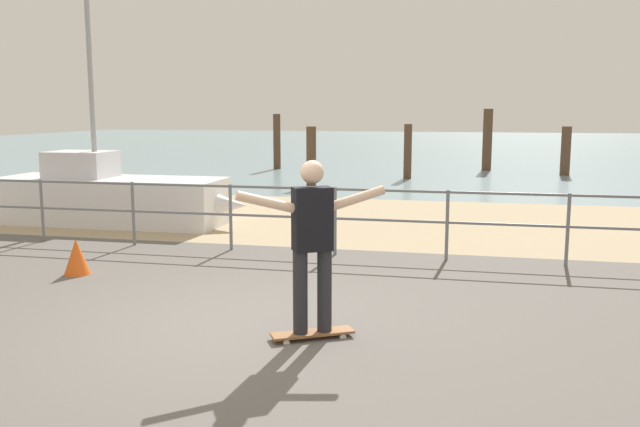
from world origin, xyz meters
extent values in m
cube|color=#605B56|center=(0.00, -1.00, 0.00)|extent=(24.00, 10.00, 0.04)
cube|color=tan|center=(0.00, 7.00, 0.00)|extent=(24.00, 6.00, 0.04)
cube|color=#75939E|center=(0.00, 35.00, 0.00)|extent=(72.00, 50.00, 0.04)
cylinder|color=slate|center=(-4.70, 3.60, 0.53)|extent=(0.05, 0.05, 1.05)
cylinder|color=slate|center=(-3.04, 3.60, 0.53)|extent=(0.05, 0.05, 1.05)
cylinder|color=slate|center=(-1.38, 3.60, 0.53)|extent=(0.05, 0.05, 1.05)
cylinder|color=slate|center=(0.27, 3.60, 0.53)|extent=(0.05, 0.05, 1.05)
cylinder|color=slate|center=(1.93, 3.60, 0.53)|extent=(0.05, 0.05, 1.05)
cylinder|color=slate|center=(3.59, 3.60, 0.53)|extent=(0.05, 0.05, 1.05)
cylinder|color=slate|center=(-0.56, 3.60, 1.02)|extent=(11.61, 0.04, 0.04)
cylinder|color=slate|center=(-0.56, 3.60, 0.58)|extent=(11.61, 0.04, 0.04)
cube|color=silver|center=(-4.50, 5.45, 0.45)|extent=(4.41, 1.42, 0.90)
cone|color=silver|center=(-2.30, 5.44, 0.45)|extent=(1.10, 0.77, 0.77)
cylinder|color=#9EA0A5|center=(-4.80, 5.45, 2.67)|extent=(0.10, 0.10, 3.54)
cube|color=silver|center=(-5.10, 5.45, 1.15)|extent=(1.20, 0.90, 0.50)
cube|color=brown|center=(0.80, -0.12, 0.07)|extent=(0.79, 0.57, 0.02)
cylinder|color=silver|center=(1.01, 0.09, 0.03)|extent=(0.07, 0.06, 0.06)
cylinder|color=silver|center=(1.09, -0.05, 0.03)|extent=(0.07, 0.06, 0.06)
cylinder|color=silver|center=(0.52, -0.19, 0.03)|extent=(0.07, 0.06, 0.06)
cylinder|color=silver|center=(0.60, -0.32, 0.03)|extent=(0.07, 0.06, 0.06)
cylinder|color=#26262B|center=(0.91, -0.06, 0.48)|extent=(0.14, 0.14, 0.80)
cylinder|color=#26262B|center=(0.70, -0.18, 0.48)|extent=(0.14, 0.14, 0.80)
cube|color=black|center=(0.80, -0.12, 1.18)|extent=(0.41, 0.35, 0.60)
sphere|color=beige|center=(0.80, -0.12, 1.62)|extent=(0.22, 0.22, 0.22)
cylinder|color=beige|center=(1.19, 0.10, 1.36)|extent=(0.53, 0.35, 0.23)
cylinder|color=beige|center=(0.41, -0.34, 1.36)|extent=(0.53, 0.35, 0.23)
cylinder|color=#513826|center=(-4.73, 17.61, 1.02)|extent=(0.27, 0.27, 2.03)
cylinder|color=#513826|center=(-2.22, 12.51, 0.86)|extent=(0.28, 0.28, 1.72)
cylinder|color=#513826|center=(0.29, 15.13, 0.87)|extent=(0.25, 0.25, 1.74)
cylinder|color=#513826|center=(2.80, 18.66, 1.11)|extent=(0.33, 0.33, 2.22)
cylinder|color=#513826|center=(5.31, 17.37, 0.82)|extent=(0.32, 0.32, 1.64)
cone|color=#E55919|center=(-2.85, 1.66, 0.25)|extent=(0.36, 0.36, 0.50)
camera|label=1|loc=(2.23, -6.13, 2.20)|focal=37.61mm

